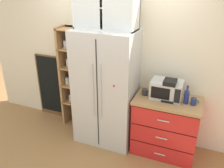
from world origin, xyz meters
TOP-DOWN VIEW (x-y plane):
  - ground_plane at (0.00, 0.00)m, footprint 10.67×10.67m
  - wall_back_cream at (0.00, 0.40)m, footprint 4.97×0.10m
  - refrigerator at (0.00, 0.04)m, footprint 0.92×0.65m
  - pantry_shelf_column at (-0.71, 0.28)m, footprint 0.45×0.30m
  - counter_cabinet at (0.96, 0.06)m, footprint 0.95×0.60m
  - microwave at (0.92, 0.11)m, footprint 0.44×0.33m
  - coffee_maker at (0.96, 0.07)m, footprint 0.17×0.20m
  - mug_charcoal at (0.61, 0.08)m, footprint 0.12×0.09m
  - mug_navy at (1.30, 0.04)m, footprint 0.11×0.08m
  - bottle_amber at (0.96, 0.14)m, footprint 0.06×0.06m
  - bottle_cobalt at (1.20, 0.05)m, footprint 0.07×0.07m
  - upper_cabinet at (0.00, 0.08)m, footprint 0.88×0.32m
  - chalkboard_menu at (-1.25, 0.33)m, footprint 0.60×0.04m

SIDE VIEW (x-z plane):
  - ground_plane at x=0.00m, z-range 0.00..0.00m
  - counter_cabinet at x=0.96m, z-range 0.00..0.90m
  - chalkboard_menu at x=-1.25m, z-range 0.00..1.22m
  - refrigerator at x=0.00m, z-range 0.00..1.83m
  - pantry_shelf_column at x=-0.71m, z-range 0.03..1.81m
  - mug_charcoal at x=0.61m, z-range 0.90..1.00m
  - mug_navy at x=1.30m, z-range 0.90..1.00m
  - bottle_cobalt at x=1.20m, z-range 0.88..1.15m
  - bottle_amber at x=0.96m, z-range 0.88..1.16m
  - microwave at x=0.92m, z-range 0.90..1.16m
  - coffee_maker at x=0.96m, z-range 0.90..1.21m
  - wall_back_cream at x=0.00m, z-range 0.00..2.55m
  - upper_cabinet at x=0.00m, z-range 1.83..2.42m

